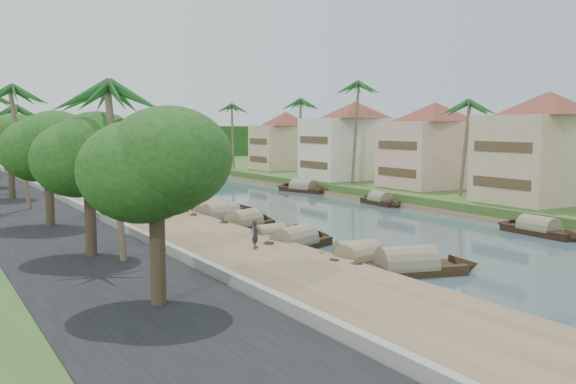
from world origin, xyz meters
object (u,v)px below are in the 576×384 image
sampan_1 (358,261)px  person_near (256,234)px  bridge (121,162)px  sampan_0 (407,267)px  building_near (547,146)px

sampan_1 → person_near: size_ratio=4.30×
bridge → person_near: size_ratio=16.15×
bridge → sampan_0: size_ratio=2.97×
building_near → person_near: building_near is taller
building_near → sampan_1: size_ratio=1.99×
sampan_1 → sampan_0: bearing=-79.0°
building_near → sampan_1: (-28.84, -9.66, -5.97)m
sampan_0 → sampan_1: 3.01m
bridge → sampan_1: 84.25m
building_near → person_near: bearing=-171.8°
bridge → sampan_0: bearing=-95.6°
person_near → building_near: bearing=-38.5°
building_near → person_near: (-33.04, -4.76, -4.72)m
sampan_0 → person_near: size_ratio=5.44×
sampan_1 → person_near: (-4.19, 4.90, 1.25)m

